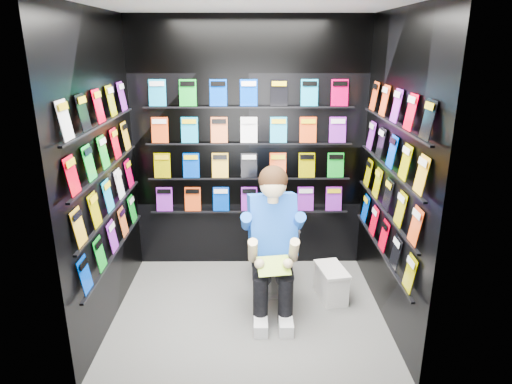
{
  "coord_description": "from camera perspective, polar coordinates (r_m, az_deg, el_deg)",
  "views": [
    {
      "loc": [
        0.03,
        -3.61,
        2.34
      ],
      "look_at": [
        0.07,
        0.15,
        1.1
      ],
      "focal_mm": 32.0,
      "sensor_mm": 36.0,
      "label": 1
    }
  ],
  "objects": [
    {
      "name": "held_comic",
      "position": [
        3.81,
        2.22,
        -9.22
      ],
      "size": [
        0.29,
        0.2,
        0.11
      ],
      "primitive_type": "cube",
      "rotation": [
        -0.96,
        0.0,
        0.15
      ],
      "color": "green",
      "rests_on": "reader"
    },
    {
      "name": "longbox_lid",
      "position": [
        4.41,
        9.47,
        -9.52
      ],
      "size": [
        0.3,
        0.44,
        0.03
      ],
      "primitive_type": "cube",
      "rotation": [
        0.0,
        0.0,
        0.19
      ],
      "color": "white",
      "rests_on": "longbox"
    },
    {
      "name": "comics_back",
      "position": [
        4.69,
        -0.89,
        5.54
      ],
      "size": [
        2.1,
        0.06,
        1.37
      ],
      "primitive_type": null,
      "color": "orange",
      "rests_on": "wall_back"
    },
    {
      "name": "wall_back",
      "position": [
        4.72,
        -0.88,
        5.56
      ],
      "size": [
        2.4,
        0.04,
        2.6
      ],
      "primitive_type": "cube",
      "color": "black",
      "rests_on": "floor"
    },
    {
      "name": "wall_right",
      "position": [
        3.93,
        16.82,
        2.15
      ],
      "size": [
        0.04,
        2.0,
        2.6
      ],
      "primitive_type": "cube",
      "color": "black",
      "rests_on": "floor"
    },
    {
      "name": "toilet",
      "position": [
        4.56,
        1.77,
        -7.36
      ],
      "size": [
        0.52,
        0.8,
        0.73
      ],
      "primitive_type": "imported",
      "rotation": [
        0.0,
        0.0,
        3.29
      ],
      "color": "white",
      "rests_on": "floor"
    },
    {
      "name": "wall_front",
      "position": [
        2.8,
        -1.13,
        -3.45
      ],
      "size": [
        2.4,
        0.04,
        2.6
      ],
      "primitive_type": "cube",
      "color": "black",
      "rests_on": "floor"
    },
    {
      "name": "wall_left",
      "position": [
        3.95,
        -18.68,
        2.05
      ],
      "size": [
        0.04,
        2.0,
        2.6
      ],
      "primitive_type": "cube",
      "color": "black",
      "rests_on": "floor"
    },
    {
      "name": "longbox",
      "position": [
        4.48,
        9.36,
        -11.32
      ],
      "size": [
        0.28,
        0.42,
        0.29
      ],
      "primitive_type": "cube",
      "rotation": [
        0.0,
        0.0,
        0.19
      ],
      "color": "white",
      "rests_on": "floor"
    },
    {
      "name": "floor",
      "position": [
        4.3,
        -0.88,
        -14.7
      ],
      "size": [
        2.4,
        2.4,
        0.0
      ],
      "primitive_type": "plane",
      "color": "slate",
      "rests_on": "ground"
    },
    {
      "name": "comics_right",
      "position": [
        3.92,
        16.41,
        2.22
      ],
      "size": [
        0.06,
        1.7,
        1.37
      ],
      "primitive_type": null,
      "color": "orange",
      "rests_on": "wall_right"
    },
    {
      "name": "ceiling",
      "position": [
        3.62,
        -1.1,
        22.42
      ],
      "size": [
        2.4,
        2.4,
        0.0
      ],
      "primitive_type": "plane",
      "color": "white",
      "rests_on": "floor"
    },
    {
      "name": "reader",
      "position": [
        4.04,
        2.03,
        -4.21
      ],
      "size": [
        0.67,
        0.89,
        1.5
      ],
      "primitive_type": null,
      "rotation": [
        0.0,
        0.0,
        0.15
      ],
      "color": "blue",
      "rests_on": "toilet"
    },
    {
      "name": "comics_left",
      "position": [
        3.94,
        -18.27,
        2.12
      ],
      "size": [
        0.06,
        1.7,
        1.37
      ],
      "primitive_type": null,
      "color": "orange",
      "rests_on": "wall_left"
    }
  ]
}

